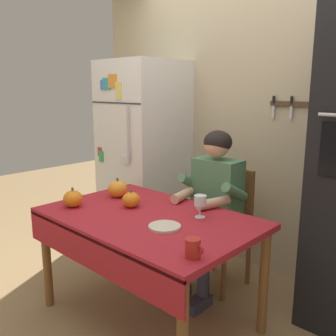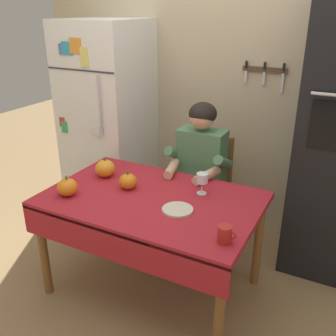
# 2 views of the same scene
# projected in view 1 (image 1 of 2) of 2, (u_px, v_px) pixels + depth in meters

# --- Properties ---
(ground_plane) EXTENTS (10.00, 10.00, 0.00)m
(ground_plane) POSITION_uv_depth(u_px,v_px,m) (139.00, 324.00, 2.48)
(ground_plane) COLOR #93754C
(ground_plane) RESTS_ON ground
(back_wall_assembly) EXTENTS (3.70, 0.13, 2.60)m
(back_wall_assembly) POSITION_uv_depth(u_px,v_px,m) (258.00, 118.00, 3.14)
(back_wall_assembly) COLOR #BCAD89
(back_wall_assembly) RESTS_ON ground
(refrigerator) EXTENTS (0.68, 0.71, 1.80)m
(refrigerator) POSITION_uv_depth(u_px,v_px,m) (144.00, 156.00, 3.61)
(refrigerator) COLOR white
(refrigerator) RESTS_ON ground
(dining_table) EXTENTS (1.40, 0.90, 0.74)m
(dining_table) POSITION_uv_depth(u_px,v_px,m) (146.00, 228.00, 2.40)
(dining_table) COLOR brown
(dining_table) RESTS_ON ground
(chair_behind_person) EXTENTS (0.40, 0.40, 0.93)m
(chair_behind_person) POSITION_uv_depth(u_px,v_px,m) (225.00, 221.00, 2.94)
(chair_behind_person) COLOR brown
(chair_behind_person) RESTS_ON ground
(seated_person) EXTENTS (0.47, 0.55, 1.25)m
(seated_person) POSITION_uv_depth(u_px,v_px,m) (212.00, 199.00, 2.76)
(seated_person) COLOR #38384C
(seated_person) RESTS_ON ground
(coffee_mug) EXTENTS (0.10, 0.08, 0.10)m
(coffee_mug) POSITION_uv_depth(u_px,v_px,m) (193.00, 248.00, 1.79)
(coffee_mug) COLOR #B2231E
(coffee_mug) RESTS_ON dining_table
(wine_glass) EXTENTS (0.08, 0.08, 0.15)m
(wine_glass) POSITION_uv_depth(u_px,v_px,m) (200.00, 201.00, 2.33)
(wine_glass) COLOR white
(wine_glass) RESTS_ON dining_table
(pumpkin_large) EXTENTS (0.13, 0.13, 0.14)m
(pumpkin_large) POSITION_uv_depth(u_px,v_px,m) (73.00, 199.00, 2.56)
(pumpkin_large) COLOR orange
(pumpkin_large) RESTS_ON dining_table
(pumpkin_medium) EXTENTS (0.15, 0.15, 0.15)m
(pumpkin_medium) POSITION_uv_depth(u_px,v_px,m) (118.00, 189.00, 2.79)
(pumpkin_medium) COLOR orange
(pumpkin_medium) RESTS_ON dining_table
(pumpkin_small) EXTENTS (0.12, 0.12, 0.13)m
(pumpkin_small) POSITION_uv_depth(u_px,v_px,m) (131.00, 200.00, 2.55)
(pumpkin_small) COLOR orange
(pumpkin_small) RESTS_ON dining_table
(serving_tray) EXTENTS (0.19, 0.19, 0.02)m
(serving_tray) POSITION_uv_depth(u_px,v_px,m) (165.00, 227.00, 2.18)
(serving_tray) COLOR beige
(serving_tray) RESTS_ON dining_table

